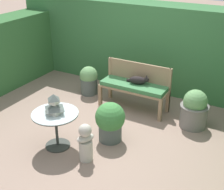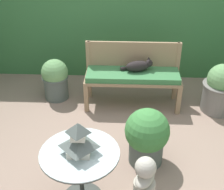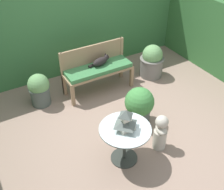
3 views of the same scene
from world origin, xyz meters
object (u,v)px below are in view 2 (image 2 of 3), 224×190
at_px(patio_table, 80,163).
at_px(potted_plant_bench_right, 147,136).
at_px(cat, 139,66).
at_px(garden_bench, 133,77).
at_px(garden_bust, 144,184).
at_px(potted_plant_bench_left, 221,89).
at_px(potted_plant_table_near, 55,79).
at_px(pagoda_birdhouse, 79,140).

bearing_deg(patio_table, potted_plant_bench_right, 41.83).
xyz_separation_m(cat, patio_table, (-0.57, -1.77, -0.13)).
distance_m(garden_bench, potted_plant_bench_right, 1.17).
height_order(garden_bench, cat, cat).
xyz_separation_m(cat, potted_plant_bench_right, (0.07, -1.20, -0.25)).
relative_size(garden_bench, patio_table, 1.83).
xyz_separation_m(garden_bench, potted_plant_bench_right, (0.14, -1.16, -0.10)).
relative_size(garden_bench, potted_plant_bench_right, 1.99).
height_order(garden_bench, garden_bust, garden_bust).
bearing_deg(potted_plant_bench_left, patio_table, -135.76).
bearing_deg(potted_plant_table_near, pagoda_birdhouse, -71.65).
bearing_deg(potted_plant_bench_right, cat, 93.15).
relative_size(cat, garden_bust, 0.74).
relative_size(pagoda_birdhouse, potted_plant_table_near, 0.52).
distance_m(pagoda_birdhouse, garden_bust, 0.73).
distance_m(patio_table, potted_plant_bench_right, 0.87).
bearing_deg(patio_table, cat, 72.11).
distance_m(pagoda_birdhouse, potted_plant_bench_left, 2.41).
bearing_deg(patio_table, pagoda_birdhouse, 0.00).
relative_size(potted_plant_bench_right, potted_plant_table_near, 1.09).
distance_m(cat, potted_plant_bench_left, 1.17).
relative_size(garden_bench, cat, 2.95).
bearing_deg(pagoda_birdhouse, garden_bench, 73.99).
xyz_separation_m(potted_plant_bench_right, potted_plant_table_near, (-1.26, 1.31, -0.03)).
bearing_deg(potted_plant_bench_left, garden_bench, 176.42).
distance_m(cat, potted_plant_bench_right, 1.23).
bearing_deg(potted_plant_bench_right, garden_bench, 96.97).
distance_m(garden_bench, potted_plant_table_near, 1.14).
relative_size(pagoda_birdhouse, potted_plant_bench_right, 0.48).
bearing_deg(potted_plant_bench_left, cat, 174.05).
height_order(garden_bench, pagoda_birdhouse, pagoda_birdhouse).
height_order(garden_bust, potted_plant_bench_right, potted_plant_bench_right).
xyz_separation_m(garden_bench, garden_bust, (0.09, -1.80, -0.14)).
distance_m(potted_plant_bench_right, potted_plant_table_near, 1.82).
relative_size(garden_bust, potted_plant_bench_left, 0.87).
xyz_separation_m(potted_plant_bench_left, potted_plant_table_near, (-2.32, 0.22, -0.02)).
height_order(cat, potted_plant_bench_right, cat).
bearing_deg(potted_plant_bench_left, pagoda_birdhouse, -135.76).
bearing_deg(potted_plant_table_near, garden_bust, -58.11).
xyz_separation_m(garden_bench, potted_plant_bench_left, (1.20, -0.08, -0.11)).
bearing_deg(garden_bust, garden_bench, 28.47).
bearing_deg(potted_plant_bench_left, potted_plant_table_near, 174.53).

